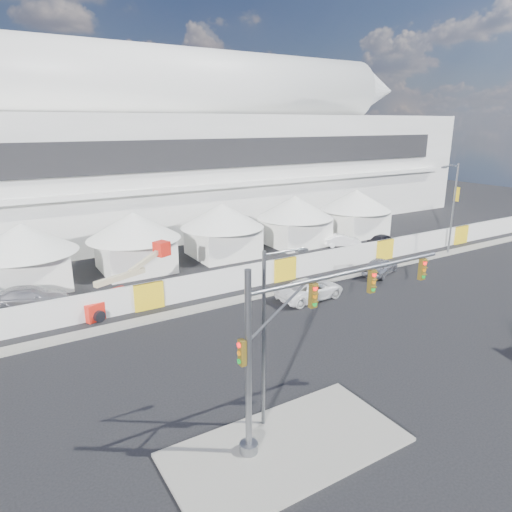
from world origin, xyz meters
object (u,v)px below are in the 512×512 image
lot_car_a (342,240)px  boom_lift (117,295)px  sedan_silver (380,266)px  streetlight_curb (453,202)px  lot_car_c (30,297)px  pickup_curb (310,289)px  lot_car_b (383,240)px  streetlight_median (268,328)px  traffic_mast (295,342)px

lot_car_a → boom_lift: size_ratio=0.48×
sedan_silver → streetlight_curb: bearing=-104.2°
lot_car_c → boom_lift: (5.38, -3.69, 0.29)m
lot_car_c → streetlight_curb: streetlight_curb is taller
pickup_curb → lot_car_b: 18.26m
sedan_silver → streetlight_curb: (10.94, 1.24, 4.59)m
streetlight_median → lot_car_a: bearing=42.4°
pickup_curb → streetlight_median: streetlight_median is taller
lot_car_c → traffic_mast: size_ratio=0.52×
lot_car_a → streetlight_curb: bearing=-109.4°
lot_car_b → boom_lift: bearing=86.4°
pickup_curb → streetlight_curb: size_ratio=0.60×
streetlight_median → streetlight_curb: size_ratio=0.87×
lot_car_c → traffic_mast: traffic_mast is taller
lot_car_a → lot_car_c: 31.26m
lot_car_c → lot_car_b: bearing=-75.9°
sedan_silver → streetlight_median: bearing=101.3°
boom_lift → streetlight_curb: bearing=-27.2°
sedan_silver → lot_car_b: 10.05m
traffic_mast → sedan_silver: bearing=35.1°
sedan_silver → traffic_mast: bearing=104.4°
streetlight_median → boom_lift: bearing=97.4°
pickup_curb → lot_car_c: (-18.66, 9.26, 0.04)m
lot_car_b → lot_car_a: bearing=49.6°
lot_car_b → streetlight_median: bearing=116.6°
lot_car_c → streetlight_median: bearing=-143.7°
lot_car_c → sedan_silver: bearing=-90.0°
lot_car_c → lot_car_a: bearing=-71.8°
lot_car_b → boom_lift: 29.77m
lot_car_b → streetlight_median: 33.80m
streetlight_curb → boom_lift: size_ratio=1.11×
lot_car_a → sedan_silver: bearing=-173.9°
streetlight_curb → streetlight_median: bearing=-156.1°
streetlight_curb → boom_lift: (-33.15, 3.00, -4.27)m
lot_car_a → streetlight_curb: size_ratio=0.43×
traffic_mast → streetlight_curb: bearing=26.2°
sedan_silver → lot_car_a: (3.64, 9.13, -0.12)m
lot_car_a → streetlight_median: 32.33m
lot_car_b → lot_car_c: lot_car_c is taller
sedan_silver → streetlight_median: size_ratio=0.57×
streetlight_median → boom_lift: 17.26m
lot_car_a → lot_car_b: 4.49m
streetlight_median → sedan_silver: bearing=31.9°
traffic_mast → lot_car_c: bearing=110.3°
pickup_curb → traffic_mast: size_ratio=0.52×
pickup_curb → traffic_mast: (-10.63, -12.42, 3.76)m
sedan_silver → boom_lift: bearing=58.5°
sedan_silver → lot_car_c: 28.71m
lot_car_a → traffic_mast: 32.81m
pickup_curb → lot_car_a: size_ratio=1.39×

